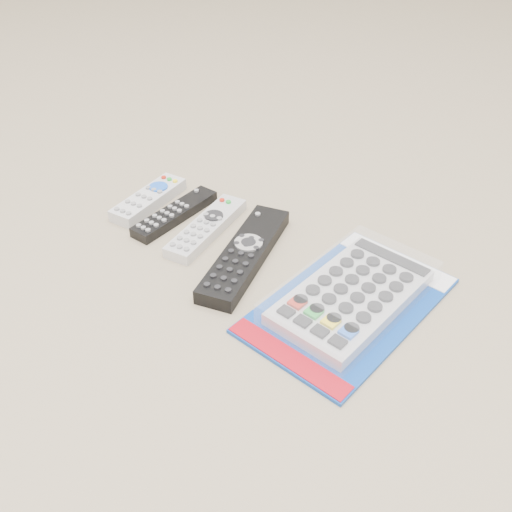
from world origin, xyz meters
The scene contains 5 objects.
remote_small_grey centered at (-0.21, 0.02, 0.01)m, with size 0.05×0.16×0.02m.
remote_slim_black centered at (-0.15, 0.01, 0.01)m, with size 0.05×0.17×0.02m.
remote_silver_dvd centered at (-0.08, 0.00, 0.01)m, with size 0.06×0.19×0.02m.
remote_large_black centered at (0.02, -0.03, 0.01)m, with size 0.10×0.25×0.03m.
jumbo_remote_packaged centered at (0.20, -0.03, 0.02)m, with size 0.23×0.32×0.04m.
Camera 1 is at (0.40, -0.60, 0.53)m, focal length 40.00 mm.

